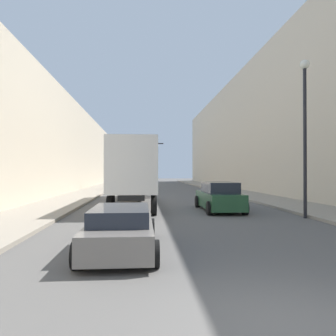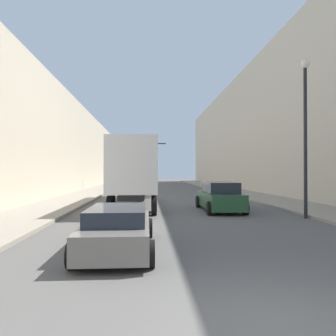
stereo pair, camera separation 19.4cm
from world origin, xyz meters
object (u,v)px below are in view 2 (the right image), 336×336
object	(u,v)px
suv_car	(219,197)
street_lamp	(305,118)
semi_truck	(136,171)
traffic_signal_gantry	(128,156)
sedan_car	(118,229)

from	to	relation	value
suv_car	street_lamp	xyz separation A→B (m)	(3.40, -3.19, 3.98)
semi_truck	suv_car	size ratio (longest dim) A/B	2.92
semi_truck	traffic_signal_gantry	bearing A→B (deg)	95.22
semi_truck	sedan_car	xyz separation A→B (m)	(-0.05, -13.29, -1.64)
semi_truck	street_lamp	world-z (taller)	street_lamp
street_lamp	sedan_car	bearing A→B (deg)	-145.36
semi_truck	sedan_car	bearing A→B (deg)	-90.22
semi_truck	sedan_car	distance (m)	13.40
suv_car	street_lamp	bearing A→B (deg)	-43.18
semi_truck	suv_car	xyz separation A→B (m)	(4.81, -4.40, -1.48)
traffic_signal_gantry	street_lamp	distance (m)	26.64
semi_truck	traffic_signal_gantry	distance (m)	17.36
semi_truck	traffic_signal_gantry	xyz separation A→B (m)	(-1.57, 17.19, 1.86)
sedan_car	suv_car	world-z (taller)	suv_car
sedan_car	semi_truck	bearing A→B (deg)	89.78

